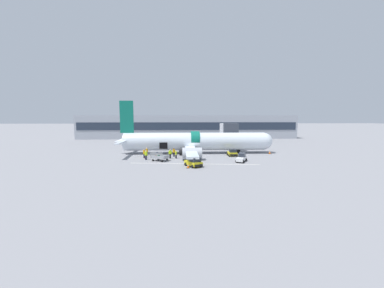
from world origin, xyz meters
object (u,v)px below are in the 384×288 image
(baggage_tug_mid, at_px, (194,162))
(ground_crew_driver, at_px, (147,152))
(baggage_cart_queued, at_px, (160,158))
(baggage_tug_lead, at_px, (242,158))
(ground_crew_loader_b, at_px, (170,154))
(baggage_cart_loading, at_px, (157,155))
(ground_crew_helper, at_px, (144,153))
(baggage_tug_rear, at_px, (232,153))
(ground_crew_loader_a, at_px, (174,152))
(airplane, at_px, (193,142))
(ground_crew_marshal, at_px, (146,155))
(ground_crew_supervisor, at_px, (176,154))
(suitcase_on_tarmac_upright, at_px, (146,158))

(baggage_tug_mid, xyz_separation_m, ground_crew_driver, (-9.23, 11.02, 0.23))
(ground_crew_driver, bearing_deg, baggage_cart_queued, -59.93)
(baggage_tug_lead, xyz_separation_m, ground_crew_driver, (-18.11, 7.22, 0.26))
(baggage_tug_mid, bearing_deg, ground_crew_loader_b, 118.34)
(baggage_cart_loading, distance_m, ground_crew_helper, 2.51)
(baggage_tug_rear, bearing_deg, baggage_cart_queued, -162.04)
(ground_crew_loader_a, bearing_deg, baggage_tug_lead, -26.84)
(baggage_tug_lead, height_order, baggage_tug_mid, baggage_tug_mid)
(baggage_cart_loading, relative_size, ground_crew_loader_a, 1.96)
(baggage_tug_lead, distance_m, ground_crew_helper, 18.94)
(airplane, bearing_deg, ground_crew_loader_a, -135.42)
(airplane, distance_m, ground_crew_driver, 10.45)
(baggage_tug_rear, height_order, baggage_cart_loading, baggage_tug_rear)
(ground_crew_loader_a, xyz_separation_m, ground_crew_marshal, (-5.17, -3.62, 0.03))
(airplane, xyz_separation_m, ground_crew_helper, (-10.01, -5.52, -1.67))
(ground_crew_marshal, bearing_deg, baggage_tug_rear, 11.58)
(baggage_tug_mid, bearing_deg, ground_crew_supervisor, 111.66)
(airplane, height_order, baggage_tug_lead, airplane)
(ground_crew_driver, bearing_deg, baggage_cart_loading, -39.59)
(airplane, bearing_deg, ground_crew_loader_b, -127.10)
(ground_crew_loader_b, bearing_deg, airplane, 52.90)
(ground_crew_helper, relative_size, ground_crew_marshal, 0.98)
(airplane, distance_m, ground_crew_loader_b, 8.15)
(baggage_tug_mid, xyz_separation_m, baggage_cart_loading, (-6.99, 9.17, -0.18))
(suitcase_on_tarmac_upright, bearing_deg, baggage_cart_loading, 38.10)
(baggage_tug_lead, xyz_separation_m, baggage_cart_loading, (-15.88, 5.37, -0.15))
(ground_crew_helper, xyz_separation_m, ground_crew_marshal, (0.69, -2.19, 0.02))
(baggage_tug_rear, xyz_separation_m, baggage_cart_loading, (-15.57, -0.85, -0.14))
(ground_crew_loader_a, distance_m, ground_crew_helper, 6.04)
(ground_crew_loader_b, bearing_deg, baggage_tug_lead, -17.05)
(baggage_tug_lead, distance_m, baggage_tug_rear, 6.23)
(ground_crew_supervisor, bearing_deg, ground_crew_marshal, -167.55)
(baggage_tug_rear, xyz_separation_m, ground_crew_supervisor, (-11.64, -2.30, 0.20))
(airplane, xyz_separation_m, baggage_tug_rear, (7.98, -4.16, -1.95))
(baggage_tug_rear, bearing_deg, ground_crew_loader_a, 179.67)
(baggage_tug_lead, relative_size, ground_crew_loader_a, 1.91)
(baggage_tug_rear, height_order, ground_crew_helper, ground_crew_helper)
(baggage_cart_queued, xyz_separation_m, ground_crew_marshal, (-2.80, 1.16, 0.43))
(ground_crew_loader_b, xyz_separation_m, ground_crew_supervisor, (1.15, -0.09, -0.12))
(ground_crew_loader_b, height_order, ground_crew_marshal, ground_crew_loader_b)
(baggage_cart_loading, height_order, ground_crew_loader_b, ground_crew_loader_b)
(ground_crew_loader_b, bearing_deg, baggage_tug_mid, -61.66)
(baggage_tug_rear, relative_size, ground_crew_marshal, 1.38)
(ground_crew_loader_a, distance_m, suitcase_on_tarmac_upright, 5.98)
(baggage_tug_mid, height_order, ground_crew_driver, ground_crew_driver)
(ground_crew_loader_a, bearing_deg, baggage_cart_loading, -164.97)
(ground_crew_supervisor, bearing_deg, baggage_tug_mid, -68.34)
(baggage_tug_rear, bearing_deg, ground_crew_helper, -175.68)
(baggage_tug_lead, xyz_separation_m, ground_crew_loader_a, (-12.44, 6.29, 0.26))
(airplane, distance_m, ground_crew_helper, 11.55)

